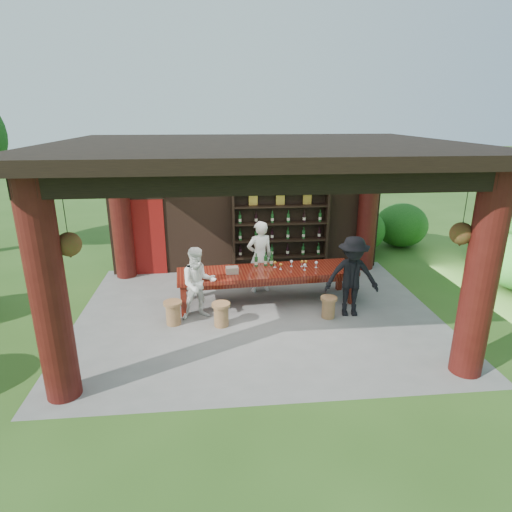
{
  "coord_description": "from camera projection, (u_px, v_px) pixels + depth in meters",
  "views": [
    {
      "loc": [
        -0.83,
        -8.07,
        4.0
      ],
      "look_at": [
        0.0,
        0.4,
        1.15
      ],
      "focal_mm": 30.0,
      "sensor_mm": 36.0,
      "label": 1
    }
  ],
  "objects": [
    {
      "name": "wine_shelf",
      "position": [
        280.0,
        232.0,
        11.0
      ],
      "size": [
        2.47,
        0.37,
        2.17
      ],
      "color": "black",
      "rests_on": "ground"
    },
    {
      "name": "stool_near_left",
      "position": [
        221.0,
        314.0,
        8.4
      ],
      "size": [
        0.36,
        0.36,
        0.48
      ],
      "rotation": [
        0.0,
        0.0,
        0.01
      ],
      "color": "brown",
      "rests_on": "ground"
    },
    {
      "name": "napkin_basket",
      "position": [
        232.0,
        270.0,
        9.11
      ],
      "size": [
        0.27,
        0.2,
        0.14
      ],
      "primitive_type": "cube",
      "rotation": [
        0.0,
        0.0,
        0.07
      ],
      "color": "#BF6672",
      "rests_on": "tasting_table"
    },
    {
      "name": "host",
      "position": [
        260.0,
        257.0,
        9.88
      ],
      "size": [
        0.7,
        0.54,
        1.69
      ],
      "primitive_type": "imported",
      "rotation": [
        0.0,
        0.0,
        3.39
      ],
      "color": "white",
      "rests_on": "ground"
    },
    {
      "name": "shrubs",
      "position": [
        353.0,
        262.0,
        10.38
      ],
      "size": [
        14.87,
        8.28,
        1.36
      ],
      "color": "#194C14",
      "rests_on": "ground"
    },
    {
      "name": "guest_woman",
      "position": [
        198.0,
        283.0,
        8.59
      ],
      "size": [
        0.84,
        0.72,
        1.5
      ],
      "primitive_type": "imported",
      "rotation": [
        0.0,
        0.0,
        0.24
      ],
      "color": "white",
      "rests_on": "ground"
    },
    {
      "name": "pavilion",
      "position": [
        255.0,
        210.0,
        8.68
      ],
      "size": [
        7.5,
        6.0,
        3.6
      ],
      "color": "slate",
      "rests_on": "ground"
    },
    {
      "name": "table_glasses",
      "position": [
        297.0,
        264.0,
        9.44
      ],
      "size": [
        0.97,
        0.34,
        0.15
      ],
      "color": "silver",
      "rests_on": "tasting_table"
    },
    {
      "name": "tasting_table",
      "position": [
        267.0,
        275.0,
        9.35
      ],
      "size": [
        3.95,
        1.28,
        0.75
      ],
      "rotation": [
        0.0,
        0.0,
        0.07
      ],
      "color": "#51110B",
      "rests_on": "ground"
    },
    {
      "name": "ground",
      "position": [
        258.0,
        314.0,
        8.96
      ],
      "size": [
        90.0,
        90.0,
        0.0
      ],
      "primitive_type": "plane",
      "color": "#2D5119",
      "rests_on": "ground"
    },
    {
      "name": "stool_far_left",
      "position": [
        173.0,
        312.0,
        8.46
      ],
      "size": [
        0.37,
        0.37,
        0.48
      ],
      "rotation": [
        0.0,
        0.0,
        0.03
      ],
      "color": "brown",
      "rests_on": "ground"
    },
    {
      "name": "table_bottles",
      "position": [
        264.0,
        259.0,
        9.53
      ],
      "size": [
        0.43,
        0.11,
        0.31
      ],
      "color": "#194C1E",
      "rests_on": "tasting_table"
    },
    {
      "name": "trees",
      "position": [
        412.0,
        144.0,
        9.34
      ],
      "size": [
        20.14,
        11.19,
        4.8
      ],
      "color": "#3F2819",
      "rests_on": "ground"
    },
    {
      "name": "guest_man",
      "position": [
        352.0,
        277.0,
        8.68
      ],
      "size": [
        1.16,
        0.76,
        1.69
      ],
      "primitive_type": "imported",
      "rotation": [
        0.0,
        0.0,
        -0.12
      ],
      "color": "black",
      "rests_on": "ground"
    },
    {
      "name": "stool_near_right",
      "position": [
        328.0,
        307.0,
        8.75
      ],
      "size": [
        0.34,
        0.34,
        0.45
      ],
      "rotation": [
        0.0,
        0.0,
        0.16
      ],
      "color": "brown",
      "rests_on": "ground"
    }
  ]
}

